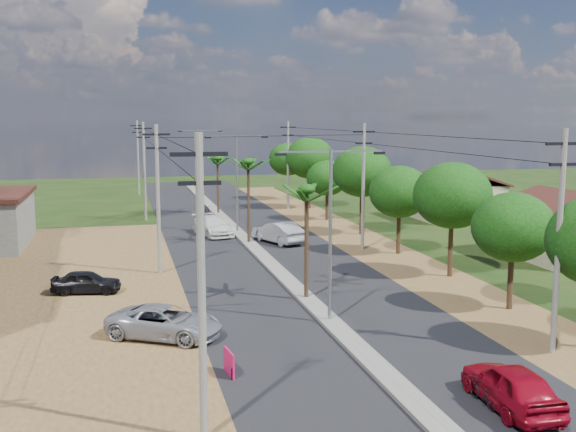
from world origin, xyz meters
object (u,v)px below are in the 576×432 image
(roadside_sign, at_px, (229,363))
(car_silver_mid, at_px, (278,233))
(car_white_far, at_px, (213,226))
(moto_rider_east, at_px, (482,393))
(car_red_near, at_px, (511,387))
(car_parked_dark, at_px, (86,282))
(car_parked_silver, at_px, (165,323))

(roadside_sign, bearing_deg, car_silver_mid, 65.41)
(car_white_far, xyz_separation_m, moto_rider_east, (4.28, -34.13, -0.33))
(car_red_near, bearing_deg, roadside_sign, -28.37)
(car_red_near, bearing_deg, car_parked_dark, -50.37)
(roadside_sign, bearing_deg, car_parked_silver, 105.02)
(car_white_far, relative_size, car_parked_silver, 1.05)
(car_silver_mid, height_order, car_parked_silver, car_silver_mid)
(car_red_near, relative_size, car_parked_silver, 0.88)
(moto_rider_east, bearing_deg, car_red_near, 150.14)
(car_parked_dark, height_order, moto_rider_east, car_parked_dark)
(moto_rider_east, bearing_deg, car_white_far, -83.06)
(car_red_near, relative_size, roadside_sign, 3.76)
(car_parked_silver, xyz_separation_m, roadside_sign, (2.00, -4.83, -0.21))
(moto_rider_east, distance_m, roadside_sign, 8.93)
(moto_rider_east, xyz_separation_m, roadside_sign, (-7.68, 4.56, 0.05))
(car_silver_mid, height_order, car_white_far, car_silver_mid)
(car_parked_silver, bearing_deg, car_red_near, -103.41)
(car_parked_silver, xyz_separation_m, car_parked_dark, (-3.61, 8.55, -0.07))
(car_parked_silver, relative_size, moto_rider_east, 3.06)
(car_white_far, xyz_separation_m, roadside_sign, (-3.40, -29.57, -0.28))
(car_red_near, height_order, car_parked_silver, car_red_near)
(car_silver_mid, xyz_separation_m, car_white_far, (-4.32, 4.49, -0.06))
(car_red_near, distance_m, car_parked_dark, 23.14)
(car_silver_mid, xyz_separation_m, moto_rider_east, (-0.04, -29.64, -0.38))
(car_white_far, height_order, roadside_sign, car_white_far)
(car_white_far, bearing_deg, car_parked_silver, -114.80)
(car_red_near, height_order, car_white_far, car_white_far)
(car_parked_dark, relative_size, moto_rider_east, 2.24)
(car_red_near, xyz_separation_m, car_silver_mid, (-0.73, 30.08, 0.07))
(car_white_far, bearing_deg, car_red_near, -94.17)
(car_parked_dark, height_order, roadside_sign, car_parked_dark)
(car_white_far, xyz_separation_m, car_parked_silver, (-5.40, -24.74, -0.07))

